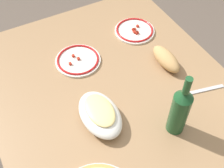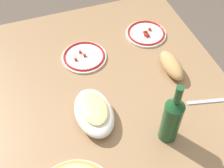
{
  "view_description": "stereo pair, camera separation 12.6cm",
  "coord_description": "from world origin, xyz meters",
  "px_view_note": "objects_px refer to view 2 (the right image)",
  "views": [
    {
      "loc": [
        0.71,
        -0.38,
        1.7
      ],
      "look_at": [
        0.0,
        0.0,
        0.73
      ],
      "focal_mm": 47.04,
      "sensor_mm": 36.0,
      "label": 1
    },
    {
      "loc": [
        0.76,
        -0.27,
        1.7
      ],
      "look_at": [
        0.0,
        0.0,
        0.73
      ],
      "focal_mm": 47.04,
      "sensor_mm": 36.0,
      "label": 2
    }
  ],
  "objects_px": {
    "dining_table": "(112,103)",
    "baked_pasta_dish": "(94,112)",
    "side_plate_far": "(84,57)",
    "wine_bottle": "(172,119)",
    "side_plate_near": "(146,33)",
    "bread_loaf": "(172,65)"
  },
  "relations": [
    {
      "from": "side_plate_far",
      "to": "bread_loaf",
      "type": "bearing_deg",
      "value": 59.24
    },
    {
      "from": "dining_table",
      "to": "baked_pasta_dish",
      "type": "bearing_deg",
      "value": -44.64
    },
    {
      "from": "baked_pasta_dish",
      "to": "wine_bottle",
      "type": "height_order",
      "value": "wine_bottle"
    },
    {
      "from": "dining_table",
      "to": "baked_pasta_dish",
      "type": "relative_size",
      "value": 5.04
    },
    {
      "from": "side_plate_far",
      "to": "baked_pasta_dish",
      "type": "bearing_deg",
      "value": -8.96
    },
    {
      "from": "baked_pasta_dish",
      "to": "bread_loaf",
      "type": "distance_m",
      "value": 0.43
    },
    {
      "from": "dining_table",
      "to": "side_plate_far",
      "type": "distance_m",
      "value": 0.26
    },
    {
      "from": "side_plate_far",
      "to": "bread_loaf",
      "type": "height_order",
      "value": "bread_loaf"
    },
    {
      "from": "side_plate_near",
      "to": "wine_bottle",
      "type": "bearing_deg",
      "value": -15.58
    },
    {
      "from": "wine_bottle",
      "to": "side_plate_far",
      "type": "bearing_deg",
      "value": -159.95
    },
    {
      "from": "side_plate_near",
      "to": "side_plate_far",
      "type": "height_order",
      "value": "same"
    },
    {
      "from": "wine_bottle",
      "to": "side_plate_far",
      "type": "relative_size",
      "value": 1.37
    },
    {
      "from": "dining_table",
      "to": "baked_pasta_dish",
      "type": "distance_m",
      "value": 0.22
    },
    {
      "from": "side_plate_near",
      "to": "bread_loaf",
      "type": "relative_size",
      "value": 1.14
    },
    {
      "from": "dining_table",
      "to": "side_plate_far",
      "type": "relative_size",
      "value": 5.67
    },
    {
      "from": "wine_bottle",
      "to": "side_plate_far",
      "type": "xyz_separation_m",
      "value": [
        -0.51,
        -0.19,
        -0.11
      ]
    },
    {
      "from": "baked_pasta_dish",
      "to": "side_plate_near",
      "type": "height_order",
      "value": "baked_pasta_dish"
    },
    {
      "from": "baked_pasta_dish",
      "to": "side_plate_far",
      "type": "height_order",
      "value": "baked_pasta_dish"
    },
    {
      "from": "dining_table",
      "to": "side_plate_far",
      "type": "xyz_separation_m",
      "value": [
        -0.22,
        -0.06,
        0.12
      ]
    },
    {
      "from": "baked_pasta_dish",
      "to": "wine_bottle",
      "type": "relative_size",
      "value": 0.82
    },
    {
      "from": "dining_table",
      "to": "wine_bottle",
      "type": "bearing_deg",
      "value": 23.01
    },
    {
      "from": "baked_pasta_dish",
      "to": "side_plate_far",
      "type": "distance_m",
      "value": 0.35
    }
  ]
}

